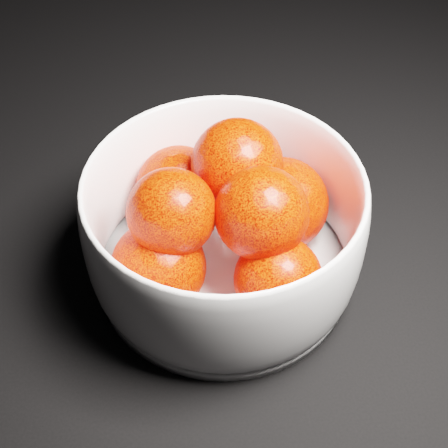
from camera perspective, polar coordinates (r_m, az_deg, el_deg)
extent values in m
cylinder|color=white|center=(0.52, 0.00, -3.99)|extent=(0.21, 0.21, 0.01)
sphere|color=#FF1D04|center=(0.51, 5.26, 1.82)|extent=(0.08, 0.08, 0.08)
sphere|color=#FF1D04|center=(0.53, -4.10, 3.23)|extent=(0.07, 0.07, 0.07)
sphere|color=#FF1D04|center=(0.47, -5.99, -3.93)|extent=(0.07, 0.07, 0.07)
sphere|color=#FF1D04|center=(0.46, 4.97, -5.07)|extent=(0.07, 0.07, 0.07)
sphere|color=#FF1D04|center=(0.48, 1.21, 5.46)|extent=(0.07, 0.07, 0.07)
sphere|color=#FF1D04|center=(0.45, -4.82, 1.06)|extent=(0.07, 0.07, 0.07)
sphere|color=#FF1D04|center=(0.45, 3.45, 0.98)|extent=(0.07, 0.07, 0.07)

